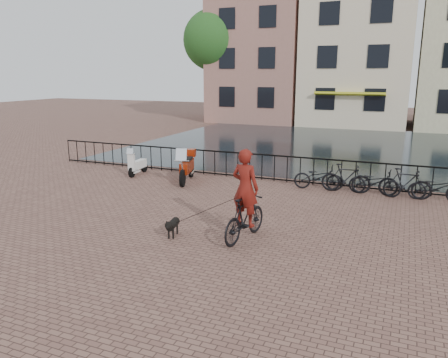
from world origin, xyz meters
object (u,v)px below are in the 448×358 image
at_px(cyclist, 245,200).
at_px(scooter, 138,160).
at_px(motorcycle, 187,163).
at_px(dog, 173,227).

distance_m(cyclist, scooter, 8.26).
relative_size(cyclist, scooter, 2.03).
bearing_deg(motorcycle, scooter, 157.53).
bearing_deg(dog, cyclist, 4.12).
distance_m(dog, motorcycle, 5.79).
bearing_deg(cyclist, dog, 25.94).
bearing_deg(motorcycle, dog, -81.45).
height_order(cyclist, scooter, cyclist).
bearing_deg(scooter, cyclist, -42.15).
bearing_deg(dog, motorcycle, 102.33).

